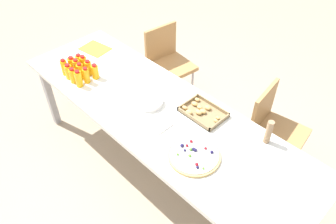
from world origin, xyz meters
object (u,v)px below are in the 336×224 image
Objects in this scene: plate_stack at (150,102)px; party_table at (158,115)px; cardboard_tube at (269,132)px; chair_far_right at (273,126)px; juice_bottle_11 at (95,72)px; juice_bottle_7 at (86,75)px; juice_bottle_10 at (89,68)px; juice_bottle_6 at (81,71)px; chair_far_left at (168,60)px; snack_tray at (202,112)px; juice_bottle_9 at (84,64)px; juice_bottle_4 at (72,64)px; juice_bottle_5 at (77,67)px; juice_bottle_3 at (79,79)px; fruit_pizza at (194,155)px; juice_bottle_0 at (64,67)px; juice_bottle_2 at (73,76)px; juice_bottle_8 at (79,61)px; paper_folder at (95,49)px; napkin_stack at (159,124)px; juice_bottle_1 at (69,72)px.

party_table is at bearing -1.32° from plate_stack.
party_table is at bearing -157.93° from cardboard_tube.
chair_far_right is 6.20× the size of juice_bottle_11.
juice_bottle_7 is 0.11m from juice_bottle_10.
juice_bottle_7 is 1.06× the size of juice_bottle_11.
juice_bottle_6 is 0.70× the size of plate_stack.
chair_far_left is at bearing 93.07° from juice_bottle_11.
juice_bottle_9 is at bearing -163.51° from snack_tray.
juice_bottle_5 is (0.08, 0.00, 0.01)m from juice_bottle_4.
juice_bottle_3 reaches higher than fruit_pizza.
juice_bottle_7 is at bearing -161.86° from plate_stack.
party_table is 17.92× the size of juice_bottle_6.
snack_tray is at bearing 65.83° from chair_far_left.
juice_bottle_0 reaches higher than juice_bottle_2.
juice_bottle_0 is 0.80× the size of cardboard_tube.
chair_far_left is 0.96m from juice_bottle_8.
fruit_pizza is (1.23, -0.03, -0.05)m from juice_bottle_10.
snack_tray is (1.13, 0.46, -0.06)m from juice_bottle_0.
juice_bottle_0 is (-0.88, -0.25, 0.13)m from party_table.
paper_folder is (-0.30, 0.34, -0.06)m from juice_bottle_6.
snack_tray is (0.91, 0.39, -0.05)m from juice_bottle_7.
juice_bottle_5 reaches higher than juice_bottle_8.
fruit_pizza reaches higher than napkin_stack.
chair_far_left is at bearing 161.62° from cardboard_tube.
juice_bottle_7 is at bearing -164.38° from party_table.
juice_bottle_4 is 0.39× the size of fruit_pizza.
fruit_pizza is at bearing -11.13° from paper_folder.
cardboard_tube reaches higher than juice_bottle_10.
juice_bottle_10 is at bearing -171.86° from juice_bottle_11.
plate_stack is at bearing 24.49° from juice_bottle_3.
cardboard_tube is (1.49, 0.41, 0.03)m from juice_bottle_10.
chair_far_right is at bearing 59.88° from napkin_stack.
juice_bottle_10 is 0.65m from plate_stack.
chair_far_left is 5.74× the size of juice_bottle_6.
chair_far_right is 1.59m from juice_bottle_7.
juice_bottle_3 is at bearing -90.53° from juice_bottle_11.
plate_stack is (0.61, -0.79, 0.27)m from chair_far_left.
juice_bottle_10 is 0.86m from napkin_stack.
cardboard_tube is (1.56, 0.48, 0.02)m from juice_bottle_5.
fruit_pizza is at bearing -15.95° from party_table.
chair_far_right is at bearing 33.10° from juice_bottle_11.
plate_stack is 0.90m from cardboard_tube.
juice_bottle_8 is 0.88× the size of juice_bottle_9.
juice_bottle_9 is at bearing 152.79° from juice_bottle_7.
juice_bottle_3 is 0.81× the size of cardboard_tube.
juice_bottle_11 is at bearing 177.78° from fruit_pizza.
chair_far_right is at bearing 35.71° from juice_bottle_7.
juice_bottle_9 reaches higher than fruit_pizza.
juice_bottle_1 reaches higher than napkin_stack.
juice_bottle_4 is at bearing -168.62° from party_table.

